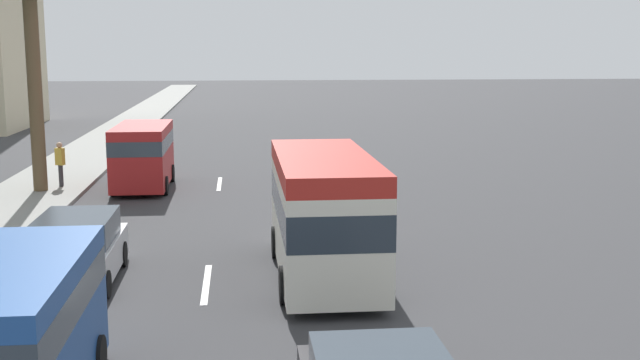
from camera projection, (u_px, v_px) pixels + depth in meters
ground_plane at (221, 173)px, 35.22m from camera, size 198.00×198.00×0.00m
sidewalk_right at (62, 174)px, 34.50m from camera, size 162.00×3.63×0.15m
lane_stripe_mid at (206, 284)px, 18.67m from camera, size 3.20×0.16×0.01m
lane_stripe_far at (219, 184)px, 32.29m from camera, size 3.20×0.16×0.01m
minibus_lead at (324, 211)px, 19.00m from camera, size 6.65×2.37×3.00m
van_second at (143, 153)px, 31.05m from camera, size 5.05×2.13×2.52m
car_third at (77, 251)px, 18.75m from camera, size 4.28×1.93×1.59m
van_fourth at (11, 331)px, 11.69m from camera, size 4.82×2.13×2.43m
pedestrian_mid_block at (60, 162)px, 30.76m from camera, size 0.33×0.38×1.74m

